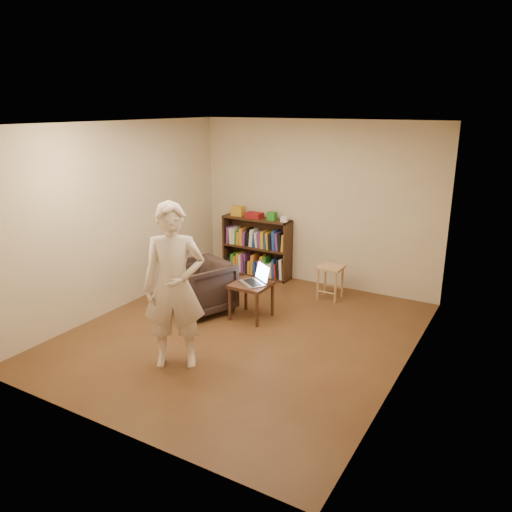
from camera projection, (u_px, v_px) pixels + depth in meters
The scene contains 15 objects.
floor at pixel (242, 334), 6.36m from camera, with size 4.50×4.50×0.00m, color #4C2C18.
ceiling at pixel (240, 123), 5.60m from camera, with size 4.50×4.50×0.00m, color silver.
wall_back at pixel (316, 204), 7.85m from camera, with size 4.00×4.00×0.00m, color #BAA68C.
wall_left at pixel (119, 217), 6.94m from camera, with size 4.50×4.50×0.00m, color #BAA68C.
wall_right at pixel (410, 260), 5.03m from camera, with size 4.50×4.50×0.00m, color #BAA68C.
bookshelf at pixel (257, 250), 8.44m from camera, with size 1.20×0.30×1.00m.
box_yellow at pixel (238, 211), 8.42m from camera, with size 0.20×0.14×0.16m, color #C08E21.
red_cloth at pixel (254, 215), 8.26m from camera, with size 0.27×0.20×0.09m, color maroon.
box_green at pixel (272, 216), 8.10m from camera, with size 0.13×0.13×0.13m, color #267B20.
box_white at pixel (284, 219), 7.99m from camera, with size 0.10×0.10×0.08m, color silver.
stool at pixel (331, 272), 7.41m from camera, with size 0.35×0.35×0.51m.
armchair at pixel (200, 287), 6.96m from camera, with size 0.77×0.80×0.73m, color black.
side_table at pixel (251, 289), 6.72m from camera, with size 0.49×0.49×0.50m.
laptop at pixel (256, 279), 6.69m from camera, with size 0.47×0.46×0.26m.
person at pixel (174, 287), 5.37m from camera, with size 0.67×0.44×1.85m, color beige.
Camera 1 is at (3.05, -4.93, 2.80)m, focal length 35.00 mm.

